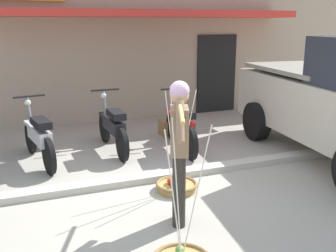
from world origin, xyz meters
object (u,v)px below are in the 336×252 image
Objects in this scene: motorcycle_end_of_row at (181,126)px; wooden_crate at (171,127)px; motorcycle_third_in_row at (113,127)px; motorcycle_second_in_row at (39,137)px; fruit_vendor at (179,144)px; fruit_basket_left_side at (177,185)px.

wooden_crate is at bearing 79.38° from motorcycle_end_of_row.
motorcycle_third_in_row is 1.00× the size of motorcycle_end_of_row.
motorcycle_second_in_row is 2.83m from wooden_crate.
fruit_vendor reaches higher than motorcycle_end_of_row.
fruit_basket_left_side is 2.88m from wooden_crate.
wooden_crate is (2.70, 0.82, -0.29)m from motorcycle_second_in_row.
motorcycle_end_of_row is at bearing 66.15° from fruit_vendor.
motorcycle_second_in_row is (-1.37, 2.76, -0.53)m from fruit_vendor.
motorcycle_second_in_row is at bearing 116.47° from fruit_vendor.
fruit_basket_left_side reaches higher than motorcycle_second_in_row.
motorcycle_third_in_row is at bearing -155.37° from wooden_crate.
wooden_crate is at bearing 24.63° from motorcycle_third_in_row.
motorcycle_second_in_row reaches higher than wooden_crate.
motorcycle_third_in_row is (-0.07, 2.93, -0.53)m from fruit_vendor.
fruit_vendor reaches higher than motorcycle_third_in_row.
wooden_crate is (0.19, 1.00, -0.29)m from motorcycle_end_of_row.
fruit_basket_left_side reaches higher than wooden_crate.
motorcycle_third_in_row is 1.26m from motorcycle_end_of_row.
fruit_vendor is 0.96× the size of motorcycle_third_in_row.
motorcycle_third_in_row is at bearing 7.80° from motorcycle_second_in_row.
motorcycle_third_in_row is at bearing 91.29° from fruit_vendor.
motorcycle_second_in_row is at bearing 175.85° from motorcycle_end_of_row.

